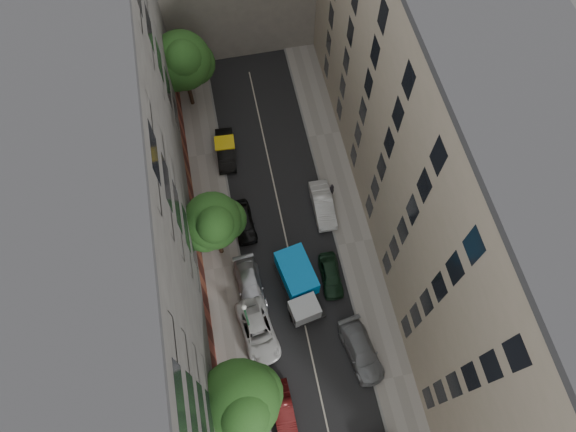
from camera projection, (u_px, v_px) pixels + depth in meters
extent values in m
plane|color=#4C4C49|center=(290.00, 255.00, 41.92)|extent=(120.00, 120.00, 0.00)
cube|color=black|center=(290.00, 255.00, 41.91)|extent=(8.00, 44.00, 0.02)
cube|color=gray|center=(223.00, 267.00, 41.37)|extent=(3.00, 44.00, 0.15)
cube|color=gray|center=(355.00, 242.00, 42.34)|extent=(3.00, 44.00, 0.15)
cube|color=#464442|center=(117.00, 228.00, 31.98)|extent=(8.00, 44.00, 20.00)
cube|color=tan|center=(453.00, 168.00, 33.92)|extent=(8.00, 44.00, 20.00)
cube|color=black|center=(299.00, 289.00, 40.06)|extent=(3.18, 5.93, 0.31)
cube|color=#9FA2A4|center=(305.00, 310.00, 38.36)|extent=(2.35, 2.02, 1.77)
cube|color=#0D96FF|center=(297.00, 273.00, 39.49)|extent=(2.94, 4.11, 1.87)
cylinder|color=black|center=(292.00, 316.00, 39.24)|extent=(0.29, 0.87, 0.87)
cylinder|color=black|center=(317.00, 311.00, 39.41)|extent=(0.29, 0.87, 0.87)
cylinder|color=black|center=(282.00, 272.00, 40.82)|extent=(0.29, 0.87, 0.87)
cylinder|color=black|center=(306.00, 267.00, 40.99)|extent=(0.29, 0.87, 0.87)
imported|color=#4B0F0F|center=(283.00, 409.00, 36.07)|extent=(1.51, 4.06, 1.33)
imported|color=silver|center=(258.00, 331.00, 38.44)|extent=(3.05, 5.49, 1.45)
imported|color=#B4B5B9|center=(250.00, 286.00, 40.02)|extent=(2.29, 5.00, 1.42)
imported|color=black|center=(244.00, 222.00, 42.49)|extent=(1.86, 4.16, 1.39)
imported|color=black|center=(226.00, 150.00, 45.58)|extent=(1.81, 4.53, 1.47)
imported|color=slate|center=(361.00, 351.00, 37.77)|extent=(2.85, 5.33, 1.47)
imported|color=black|center=(331.00, 275.00, 40.45)|extent=(1.76, 3.97, 1.33)
imported|color=silver|center=(323.00, 205.00, 43.13)|extent=(1.65, 4.59, 1.51)
cylinder|color=#382619|center=(244.00, 408.00, 35.30)|extent=(0.36, 0.36, 2.70)
cylinder|color=#382619|center=(242.00, 404.00, 33.22)|extent=(0.24, 0.24, 1.93)
sphere|color=#214918|center=(239.00, 401.00, 31.53)|extent=(5.15, 5.15, 5.15)
sphere|color=#214918|center=(253.00, 393.00, 32.61)|extent=(3.86, 3.86, 3.86)
sphere|color=#214918|center=(230.00, 413.00, 31.74)|extent=(3.61, 3.61, 3.61)
sphere|color=#214918|center=(243.00, 412.00, 30.30)|extent=(3.35, 3.35, 3.35)
cylinder|color=#382619|center=(220.00, 244.00, 40.68)|extent=(0.36, 0.36, 2.78)
cylinder|color=#382619|center=(216.00, 232.00, 38.54)|extent=(0.24, 0.24, 1.98)
sphere|color=#214918|center=(212.00, 221.00, 36.80)|extent=(4.25, 4.25, 4.25)
sphere|color=#214918|center=(225.00, 219.00, 37.90)|extent=(3.18, 3.18, 3.18)
sphere|color=#214918|center=(205.00, 232.00, 37.02)|extent=(2.97, 2.97, 2.97)
sphere|color=#214918|center=(215.00, 224.00, 35.54)|extent=(2.76, 2.76, 2.76)
cylinder|color=#382619|center=(190.00, 93.00, 47.40)|extent=(0.36, 0.36, 2.74)
cylinder|color=#382619|center=(186.00, 76.00, 45.29)|extent=(0.24, 0.24, 1.96)
sphere|color=#214918|center=(182.00, 61.00, 43.57)|extent=(5.09, 5.09, 5.09)
sphere|color=#214918|center=(194.00, 63.00, 44.67)|extent=(3.81, 3.81, 3.81)
sphere|color=#214918|center=(175.00, 71.00, 43.78)|extent=(3.56, 3.56, 3.56)
sphere|color=#214918|center=(183.00, 59.00, 42.33)|extent=(3.31, 3.31, 3.31)
cylinder|color=#195930|center=(247.00, 319.00, 36.53)|extent=(0.14, 0.14, 5.72)
sphere|color=silver|center=(244.00, 307.00, 33.88)|extent=(0.36, 0.36, 0.36)
imported|color=black|center=(331.00, 190.00, 43.59)|extent=(0.61, 0.45, 1.55)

